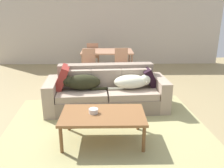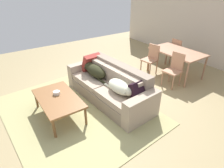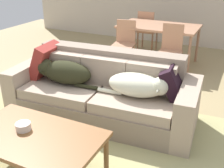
# 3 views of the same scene
# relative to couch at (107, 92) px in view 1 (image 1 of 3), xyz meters

# --- Properties ---
(ground_plane) EXTENTS (10.00, 10.00, 0.00)m
(ground_plane) POSITION_rel_couch_xyz_m (-0.02, -0.07, -0.33)
(ground_plane) COLOR #9E8B5F
(back_partition) EXTENTS (8.00, 0.12, 2.70)m
(back_partition) POSITION_rel_couch_xyz_m (-0.02, 3.93, 1.02)
(back_partition) COLOR beige
(back_partition) RESTS_ON ground
(area_rug) EXTENTS (3.61, 3.04, 0.01)m
(area_rug) POSITION_rel_couch_xyz_m (0.00, -0.90, -0.32)
(area_rug) COLOR tan
(area_rug) RESTS_ON ground
(couch) EXTENTS (2.44, 1.07, 0.86)m
(couch) POSITION_rel_couch_xyz_m (0.00, 0.00, 0.00)
(couch) COLOR gray
(couch) RESTS_ON ground
(dog_on_left_cushion) EXTENTS (0.87, 0.39, 0.30)m
(dog_on_left_cushion) POSITION_rel_couch_xyz_m (-0.50, -0.13, 0.26)
(dog_on_left_cushion) COLOR #292917
(dog_on_left_cushion) RESTS_ON couch
(dog_on_right_cushion) EXTENTS (0.84, 0.43, 0.28)m
(dog_on_right_cushion) POSITION_rel_couch_xyz_m (0.51, -0.06, 0.24)
(dog_on_right_cushion) COLOR beige
(dog_on_right_cushion) RESTS_ON couch
(throw_pillow_by_left_arm) EXTENTS (0.35, 0.50, 0.49)m
(throw_pillow_by_left_arm) POSITION_rel_couch_xyz_m (-0.88, -0.01, 0.32)
(throw_pillow_by_left_arm) COLOR maroon
(throw_pillow_by_left_arm) RESTS_ON couch
(throw_pillow_by_right_arm) EXTENTS (0.34, 0.41, 0.40)m
(throw_pillow_by_right_arm) POSITION_rel_couch_xyz_m (0.87, 0.11, 0.28)
(throw_pillow_by_right_arm) COLOR black
(throw_pillow_by_right_arm) RESTS_ON couch
(coffee_table) EXTENTS (1.26, 0.74, 0.46)m
(coffee_table) POSITION_rel_couch_xyz_m (-0.05, -1.27, 0.08)
(coffee_table) COLOR brown
(coffee_table) RESTS_ON ground
(bowl_on_coffee_table) EXTENTS (0.14, 0.14, 0.07)m
(bowl_on_coffee_table) POSITION_rel_couch_xyz_m (-0.19, -1.24, 0.16)
(bowl_on_coffee_table) COLOR silver
(bowl_on_coffee_table) RESTS_ON coffee_table
(dining_table) EXTENTS (1.49, 0.91, 0.76)m
(dining_table) POSITION_rel_couch_xyz_m (0.00, 2.36, 0.36)
(dining_table) COLOR tan
(dining_table) RESTS_ON ground
(dining_chair_near_left) EXTENTS (0.45, 0.45, 0.90)m
(dining_chair_near_left) POSITION_rel_couch_xyz_m (-0.48, 1.81, 0.18)
(dining_chair_near_left) COLOR tan
(dining_chair_near_left) RESTS_ON ground
(dining_chair_near_right) EXTENTS (0.44, 0.44, 0.91)m
(dining_chair_near_right) POSITION_rel_couch_xyz_m (0.40, 1.79, 0.17)
(dining_chair_near_right) COLOR tan
(dining_chair_near_right) RESTS_ON ground
(dining_chair_far_left) EXTENTS (0.41, 0.41, 0.90)m
(dining_chair_far_left) POSITION_rel_couch_xyz_m (-0.46, 2.99, 0.18)
(dining_chair_far_left) COLOR tan
(dining_chair_far_left) RESTS_ON ground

